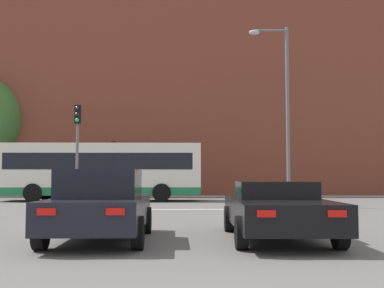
{
  "coord_description": "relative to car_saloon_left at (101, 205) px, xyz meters",
  "views": [
    {
      "loc": [
        0.02,
        -3.49,
        1.38
      ],
      "look_at": [
        0.48,
        20.77,
        3.02
      ],
      "focal_mm": 45.0,
      "sensor_mm": 36.0,
      "label": 1
    }
  ],
  "objects": [
    {
      "name": "stop_line_strip",
      "position": [
        1.75,
        9.79,
        -0.76
      ],
      "size": [
        7.39,
        0.3,
        0.01
      ],
      "primitive_type": "cube",
      "color": "silver",
      "rests_on": "ground_plane"
    },
    {
      "name": "far_pavement",
      "position": [
        1.75,
        22.87,
        -0.76
      ],
      "size": [
        68.21,
        2.5,
        0.01
      ],
      "primitive_type": "cube",
      "color": "gray",
      "rests_on": "ground_plane"
    },
    {
      "name": "brick_civic_building",
      "position": [
        1.33,
        33.04,
        9.51
      ],
      "size": [
        44.3,
        16.47,
        26.3
      ],
      "color": "brown",
      "rests_on": "ground_plane"
    },
    {
      "name": "car_saloon_left",
      "position": [
        0.0,
        0.0,
        0.0
      ],
      "size": [
        2.07,
        4.27,
        1.53
      ],
      "rotation": [
        0.0,
        0.0,
        0.01
      ],
      "color": "black",
      "rests_on": "ground_plane"
    },
    {
      "name": "car_roadster_right",
      "position": [
        3.84,
        0.21,
        -0.11
      ],
      "size": [
        2.15,
        4.9,
        1.27
      ],
      "rotation": [
        0.0,
        0.0,
        -0.02
      ],
      "color": "black",
      "rests_on": "ground_plane"
    },
    {
      "name": "bus_crossing_lead",
      "position": [
        -2.84,
        16.89,
        0.96
      ],
      "size": [
        11.18,
        2.71,
        3.21
      ],
      "rotation": [
        0.0,
        0.0,
        -1.57
      ],
      "color": "silver",
      "rests_on": "ground_plane"
    },
    {
      "name": "traffic_light_far_left",
      "position": [
        -2.98,
        22.44,
        1.8
      ],
      "size": [
        0.26,
        0.31,
        3.79
      ],
      "color": "slate",
      "rests_on": "ground_plane"
    },
    {
      "name": "traffic_light_near_left",
      "position": [
        -2.78,
        10.27,
        2.21
      ],
      "size": [
        0.26,
        0.31,
        4.45
      ],
      "color": "slate",
      "rests_on": "ground_plane"
    },
    {
      "name": "street_lamp_junction",
      "position": [
        6.3,
        11.3,
        4.17
      ],
      "size": [
        1.83,
        0.36,
        8.27
      ],
      "color": "slate",
      "rests_on": "ground_plane"
    },
    {
      "name": "pedestrian_waiting",
      "position": [
        -7.46,
        22.31,
        0.18
      ],
      "size": [
        0.34,
        0.45,
        1.62
      ],
      "rotation": [
        0.0,
        0.0,
        1.22
      ],
      "color": "black",
      "rests_on": "ground_plane"
    }
  ]
}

